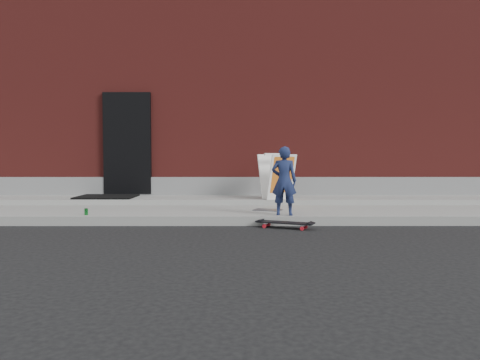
{
  "coord_description": "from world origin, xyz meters",
  "views": [
    {
      "loc": [
        -0.12,
        -7.45,
        1.13
      ],
      "look_at": [
        -0.1,
        0.8,
        0.7
      ],
      "focal_mm": 35.0,
      "sensor_mm": 36.0,
      "label": 1
    }
  ],
  "objects_px": {
    "child": "(284,181)",
    "soda_can": "(86,212)",
    "pizza_sign": "(277,176)",
    "skateboard": "(285,223)"
  },
  "relations": [
    {
      "from": "child",
      "to": "skateboard",
      "type": "height_order",
      "value": "child"
    },
    {
      "from": "pizza_sign",
      "to": "soda_can",
      "type": "xyz_separation_m",
      "value": [
        -3.3,
        -1.76,
        -0.51
      ]
    },
    {
      "from": "pizza_sign",
      "to": "child",
      "type": "bearing_deg",
      "value": -91.05
    },
    {
      "from": "child",
      "to": "skateboard",
      "type": "xyz_separation_m",
      "value": [
        -0.03,
        -0.45,
        -0.63
      ]
    },
    {
      "from": "skateboard",
      "to": "pizza_sign",
      "type": "distance_m",
      "value": 2.32
    },
    {
      "from": "pizza_sign",
      "to": "soda_can",
      "type": "relative_size",
      "value": 8.55
    },
    {
      "from": "soda_can",
      "to": "child",
      "type": "bearing_deg",
      "value": -0.42
    },
    {
      "from": "child",
      "to": "pizza_sign",
      "type": "bearing_deg",
      "value": -79.97
    },
    {
      "from": "child",
      "to": "soda_can",
      "type": "bearing_deg",
      "value": 10.66
    },
    {
      "from": "child",
      "to": "soda_can",
      "type": "xyz_separation_m",
      "value": [
        -3.26,
        0.02,
        -0.51
      ]
    }
  ]
}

